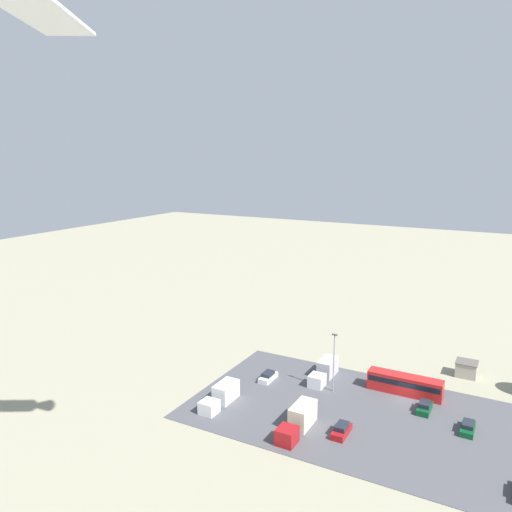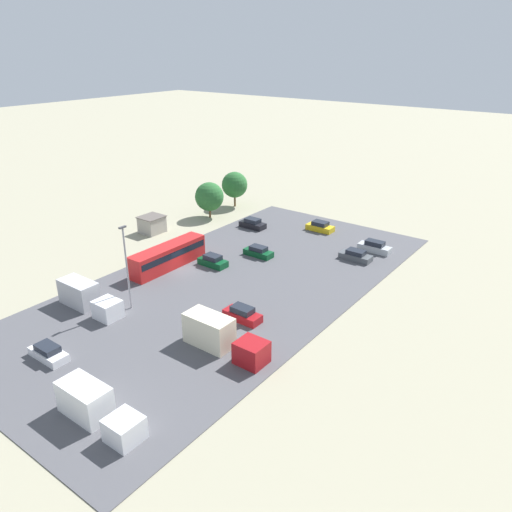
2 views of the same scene
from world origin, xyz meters
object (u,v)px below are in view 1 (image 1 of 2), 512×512
(parked_truck_1, at_px, (221,396))
(parked_truck_2, at_px, (298,420))
(parked_truck_0, at_px, (325,371))
(shed_building, at_px, (466,369))
(parked_car_6, at_px, (268,377))
(parked_car_1, at_px, (342,430))
(parked_car_4, at_px, (468,428))
(bus, at_px, (405,384))
(parked_car_7, at_px, (425,407))

(parked_truck_1, bearing_deg, parked_truck_2, 174.51)
(parked_truck_0, bearing_deg, parked_truck_2, 98.91)
(shed_building, xyz_separation_m, parked_car_6, (30.13, 18.37, -0.68))
(parked_car_1, height_order, parked_truck_2, parked_truck_2)
(parked_car_4, bearing_deg, parked_truck_1, 15.57)
(bus, height_order, parked_car_7, bus)
(shed_building, relative_size, parked_truck_2, 0.40)
(parked_car_6, bearing_deg, parked_car_4, -2.17)
(shed_building, relative_size, parked_car_1, 0.84)
(parked_car_1, distance_m, parked_car_4, 18.04)
(parked_car_1, relative_size, parked_car_6, 1.01)
(shed_building, xyz_separation_m, parked_truck_2, (18.95, 30.69, 0.19))
(parked_car_4, relative_size, parked_truck_1, 0.51)
(parked_car_1, bearing_deg, parked_car_7, -126.32)
(bus, height_order, parked_truck_1, bus)
(parked_car_6, height_order, parked_truck_1, parked_truck_1)
(parked_car_4, bearing_deg, shed_building, -83.25)
(shed_building, xyz_separation_m, parked_car_4, (-2.32, 19.59, -0.67))
(shed_building, height_order, parked_car_1, shed_building)
(parked_car_4, distance_m, parked_car_6, 32.47)
(parked_car_6, xyz_separation_m, parked_truck_2, (-11.18, 12.33, 0.87))
(parked_car_1, bearing_deg, parked_car_4, -149.06)
(parked_car_4, xyz_separation_m, parked_truck_1, (35.08, 9.77, 0.69))
(parked_truck_0, distance_m, parked_truck_2, 17.93)
(parked_car_6, bearing_deg, bus, 15.85)
(parked_truck_0, bearing_deg, parked_car_1, 118.33)
(parked_car_4, xyz_separation_m, parked_car_6, (32.45, -1.23, -0.01))
(parked_car_4, relative_size, parked_truck_2, 0.46)
(parked_car_6, height_order, parked_car_7, parked_car_7)
(parked_car_6, bearing_deg, parked_truck_0, 32.68)
(parked_car_6, distance_m, parked_truck_1, 11.33)
(parked_car_1, bearing_deg, bus, -106.73)
(parked_car_6, height_order, parked_truck_0, parked_truck_0)
(parked_truck_0, xyz_separation_m, parked_truck_2, (-2.78, 17.72, 0.11))
(parked_car_1, distance_m, parked_truck_2, 6.13)
(parked_truck_1, distance_m, parked_truck_2, 13.87)
(bus, bearing_deg, parked_truck_2, -30.24)
(bus, distance_m, parked_car_6, 22.90)
(shed_building, height_order, bus, bus)
(parked_truck_2, bearing_deg, parked_car_6, -47.79)
(shed_building, bearing_deg, parked_truck_0, 30.85)
(parked_car_1, bearing_deg, parked_truck_0, -61.67)
(parked_car_4, height_order, parked_truck_1, parked_truck_1)
(parked_car_4, distance_m, parked_car_7, 7.12)
(parked_car_4, height_order, parked_truck_2, parked_truck_2)
(parked_car_1, xyz_separation_m, parked_car_4, (-15.48, -9.28, -0.06))
(parked_truck_1, bearing_deg, parked_car_1, -178.56)
(shed_building, distance_m, parked_truck_2, 36.07)
(parked_car_4, bearing_deg, bus, -35.60)
(parked_truck_2, bearing_deg, parked_truck_1, -5.49)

